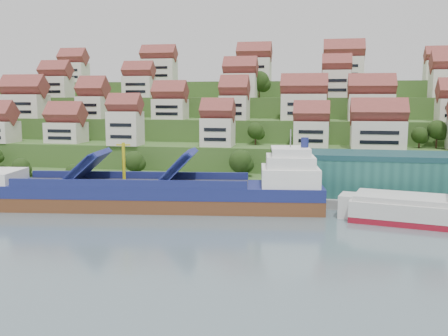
# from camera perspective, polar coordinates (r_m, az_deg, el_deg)

# --- Properties ---
(ground) EXTENTS (300.00, 300.00, 0.00)m
(ground) POSITION_cam_1_polar(r_m,az_deg,el_deg) (111.94, -4.89, -4.96)
(ground) COLOR slate
(ground) RESTS_ON ground
(quay) EXTENTS (180.00, 14.00, 2.20)m
(quay) POSITION_cam_1_polar(r_m,az_deg,el_deg) (122.60, 6.10, -3.30)
(quay) COLOR gray
(quay) RESTS_ON ground
(hillside) EXTENTS (260.00, 128.00, 31.00)m
(hillside) POSITION_cam_1_polar(r_m,az_deg,el_deg) (210.99, 2.85, 4.17)
(hillside) COLOR #2D4C1E
(hillside) RESTS_ON ground
(hillside_village) EXTENTS (155.75, 64.48, 28.94)m
(hillside_village) POSITION_cam_1_polar(r_m,az_deg,el_deg) (168.13, 1.54, 7.88)
(hillside_village) COLOR silver
(hillside_village) RESTS_ON ground
(hillside_trees) EXTENTS (139.68, 62.98, 31.33)m
(hillside_trees) POSITION_cam_1_polar(r_m,az_deg,el_deg) (154.11, -2.20, 4.99)
(hillside_trees) COLOR #223B13
(hillside_trees) RESTS_ON ground
(warehouse) EXTENTS (60.00, 15.00, 10.00)m
(warehouse) POSITION_cam_1_polar(r_m,az_deg,el_deg) (124.99, 21.00, -0.74)
(warehouse) COLOR #225C54
(warehouse) RESTS_ON quay
(flagpole) EXTENTS (1.28, 0.16, 8.00)m
(flagpole) POSITION_cam_1_polar(r_m,az_deg,el_deg) (116.85, 5.00, -0.97)
(flagpole) COLOR gray
(flagpole) RESTS_ON quay
(cargo_ship) EXTENTS (82.17, 23.05, 18.06)m
(cargo_ship) POSITION_cam_1_polar(r_m,az_deg,el_deg) (114.84, -8.17, -2.94)
(cargo_ship) COLOR brown
(cargo_ship) RESTS_ON ground
(second_ship) EXTENTS (32.05, 17.28, 8.81)m
(second_ship) POSITION_cam_1_polar(r_m,az_deg,el_deg) (108.39, 22.78, -4.58)
(second_ship) COLOR maroon
(second_ship) RESTS_ON ground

